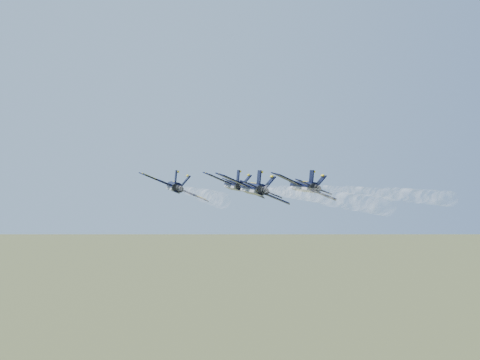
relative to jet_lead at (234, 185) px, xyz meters
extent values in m
cylinder|color=black|center=(0.01, -0.31, 0.03)|extent=(2.06, 12.04, 2.02)
cone|color=black|center=(0.04, 6.89, 0.03)|extent=(2.03, 2.37, 2.02)
ellipsoid|color=black|center=(0.22, 2.78, 0.49)|extent=(1.12, 2.18, 1.03)
cube|color=gray|center=(-0.22, -0.31, -0.51)|extent=(1.45, 10.80, 0.90)
cube|color=black|center=(-2.87, -1.02, 1.14)|extent=(5.56, 4.26, 2.19)
cube|color=yellow|center=(-2.83, 0.52, 1.23)|extent=(4.65, 1.76, 2.16)
cube|color=black|center=(2.82, -1.04, -1.25)|extent=(5.57, 4.29, 2.19)
cube|color=yellow|center=(2.86, 0.50, -1.17)|extent=(4.64, 1.80, 2.16)
cube|color=black|center=(-1.76, -6.04, 0.77)|extent=(2.60, 2.17, 1.03)
cube|color=black|center=(1.75, -6.06, -0.71)|extent=(2.61, 2.18, 1.03)
cube|color=black|center=(-0.22, -5.41, 1.50)|extent=(0.35, 2.00, 2.36)
cube|color=black|center=(1.20, -5.42, 0.90)|extent=(1.66, 2.00, 1.88)
cylinder|color=black|center=(-0.42, -6.68, 0.11)|extent=(1.31, 1.09, 1.31)
cylinder|color=black|center=(0.33, -6.69, -0.21)|extent=(1.31, 1.09, 1.31)
cylinder|color=black|center=(-11.38, -9.59, 0.03)|extent=(2.06, 12.04, 2.02)
cone|color=black|center=(-11.36, -2.39, 0.03)|extent=(2.03, 2.37, 2.02)
ellipsoid|color=black|center=(-11.18, -6.50, 0.49)|extent=(1.12, 2.18, 1.03)
cube|color=gray|center=(-11.61, -9.59, -0.51)|extent=(1.45, 10.80, 0.90)
cube|color=black|center=(-14.26, -10.30, 1.14)|extent=(5.56, 4.26, 2.19)
cube|color=yellow|center=(-14.22, -8.76, 1.23)|extent=(4.65, 1.76, 2.16)
cube|color=black|center=(-8.58, -10.32, -1.25)|extent=(5.57, 4.29, 2.19)
cube|color=yellow|center=(-8.54, -8.78, -1.17)|extent=(4.64, 1.80, 2.16)
cube|color=black|center=(-13.16, -15.32, 0.77)|extent=(2.60, 2.17, 1.03)
cube|color=black|center=(-9.65, -15.34, -0.71)|extent=(2.61, 2.18, 1.03)
cube|color=black|center=(-11.62, -14.69, 1.50)|extent=(0.35, 2.00, 2.36)
cube|color=black|center=(-10.20, -14.70, 0.90)|extent=(1.66, 2.00, 1.88)
cylinder|color=black|center=(-11.82, -15.96, 0.11)|extent=(1.31, 1.09, 1.31)
cylinder|color=black|center=(-11.07, -15.97, -0.21)|extent=(1.31, 1.09, 1.31)
cylinder|color=black|center=(9.90, -10.30, 0.03)|extent=(2.06, 12.04, 2.02)
cone|color=black|center=(9.93, -3.11, 0.03)|extent=(2.03, 2.37, 2.02)
ellipsoid|color=black|center=(10.11, -7.22, 0.49)|extent=(1.12, 2.18, 1.03)
cube|color=gray|center=(9.67, -10.30, -0.51)|extent=(1.45, 10.80, 0.90)
cube|color=black|center=(7.02, -11.01, 1.14)|extent=(5.56, 4.26, 2.19)
cube|color=yellow|center=(7.06, -9.47, 1.23)|extent=(4.65, 1.76, 2.16)
cube|color=black|center=(12.71, -11.04, -1.25)|extent=(5.57, 4.29, 2.19)
cube|color=yellow|center=(12.75, -9.49, -1.17)|extent=(4.64, 1.80, 2.16)
cube|color=black|center=(8.13, -16.03, 0.77)|extent=(2.60, 2.17, 1.03)
cube|color=black|center=(11.64, -16.05, -0.71)|extent=(2.61, 2.18, 1.03)
cube|color=black|center=(9.67, -15.41, 1.50)|extent=(0.35, 2.00, 2.36)
cube|color=black|center=(11.09, -15.41, 0.90)|extent=(1.66, 2.00, 1.88)
cylinder|color=black|center=(9.47, -16.67, 0.11)|extent=(1.31, 1.09, 1.31)
cylinder|color=black|center=(10.22, -16.68, -0.21)|extent=(1.31, 1.09, 1.31)
cylinder|color=black|center=(-0.83, -20.72, 0.03)|extent=(2.06, 12.04, 2.02)
cone|color=black|center=(-0.80, -13.52, 0.03)|extent=(2.03, 2.37, 2.02)
ellipsoid|color=black|center=(-0.62, -17.63, 0.49)|extent=(1.12, 2.18, 1.03)
cube|color=gray|center=(-1.06, -20.71, -0.51)|extent=(1.45, 10.80, 0.90)
cube|color=black|center=(-3.71, -21.43, 1.14)|extent=(5.56, 4.26, 2.19)
cube|color=yellow|center=(-3.67, -19.89, 1.23)|extent=(4.65, 1.76, 2.16)
cube|color=black|center=(1.97, -21.45, -1.25)|extent=(5.57, 4.29, 2.19)
cube|color=yellow|center=(2.02, -19.91, -1.17)|extent=(4.64, 1.80, 2.16)
cube|color=black|center=(-2.61, -26.45, 0.77)|extent=(2.60, 2.17, 1.03)
cube|color=black|center=(0.90, -26.46, -0.71)|extent=(2.61, 2.18, 1.03)
cube|color=black|center=(-1.07, -25.82, 1.50)|extent=(0.35, 2.00, 2.36)
cube|color=black|center=(0.36, -25.83, 0.90)|extent=(1.66, 2.00, 1.88)
cylinder|color=black|center=(-1.26, -27.09, 0.11)|extent=(1.31, 1.09, 1.31)
cylinder|color=black|center=(-0.51, -27.09, -0.21)|extent=(1.31, 1.09, 1.31)
cylinder|color=white|center=(-0.04, -13.95, 0.03)|extent=(1.12, 14.90, 1.07)
cylinder|color=white|center=(-0.09, -28.00, 0.03)|extent=(1.53, 14.90, 1.47)
cylinder|color=white|center=(-0.14, -42.05, 0.03)|extent=(2.00, 14.90, 1.95)
cylinder|color=white|center=(-11.43, -23.23, 0.03)|extent=(1.12, 14.90, 1.07)
cylinder|color=white|center=(-11.49, -37.28, 0.03)|extent=(1.53, 14.90, 1.47)
cylinder|color=white|center=(-11.54, -51.33, 0.03)|extent=(2.00, 14.90, 1.95)
cylinder|color=white|center=(9.85, -23.94, 0.03)|extent=(1.12, 14.90, 1.07)
cylinder|color=white|center=(9.80, -37.99, 0.03)|extent=(1.53, 14.90, 1.47)
cylinder|color=white|center=(9.75, -52.05, 0.03)|extent=(2.00, 14.90, 1.95)
cylinder|color=white|center=(-0.88, -34.36, 0.03)|extent=(1.12, 14.90, 1.07)
cylinder|color=white|center=(-0.93, -48.41, 0.03)|extent=(1.53, 14.90, 1.47)
cylinder|color=white|center=(-0.98, -62.46, 0.03)|extent=(2.00, 14.90, 1.95)
camera|label=1|loc=(-20.92, -116.36, 2.92)|focal=50.00mm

